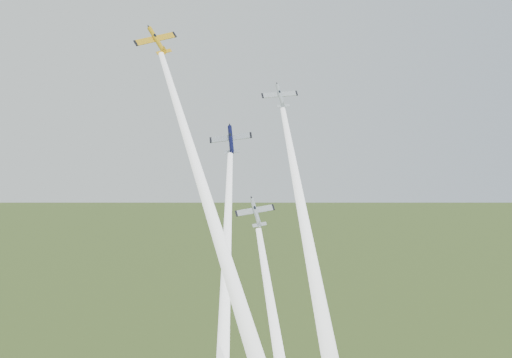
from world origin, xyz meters
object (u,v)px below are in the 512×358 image
Objects in this scene: plane_silver_low at (256,212)px; plane_silver_right at (280,96)px; plane_yellow at (157,40)px; plane_navy at (231,139)px.

plane_silver_right is at bearing 60.92° from plane_silver_low.
plane_yellow is 1.11× the size of plane_silver_right.
plane_silver_right reaches higher than plane_silver_low.
plane_silver_right reaches higher than plane_navy.
plane_silver_low is at bearing -52.60° from plane_yellow.
plane_yellow is 34.89m from plane_silver_low.
plane_navy is 16.11m from plane_silver_low.
plane_yellow is 21.64m from plane_navy.
plane_navy reaches higher than plane_silver_low.
plane_silver_right is at bearing -6.44° from plane_yellow.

